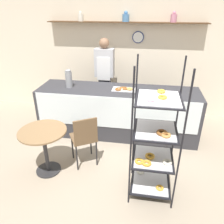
{
  "coord_description": "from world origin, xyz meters",
  "views": [
    {
      "loc": [
        0.52,
        -2.8,
        2.39
      ],
      "look_at": [
        0.0,
        0.37,
        0.8
      ],
      "focal_mm": 35.0,
      "sensor_mm": 36.0,
      "label": 1
    }
  ],
  "objects_px": {
    "cafe_chair": "(85,136)",
    "donut_tray_counter": "(123,89)",
    "coffee_carafe": "(69,79)",
    "pastry_rack": "(154,144)",
    "cafe_table": "(44,141)",
    "person_worker": "(105,76)"
  },
  "relations": [
    {
      "from": "cafe_table",
      "to": "cafe_chair",
      "type": "height_order",
      "value": "cafe_chair"
    },
    {
      "from": "cafe_table",
      "to": "donut_tray_counter",
      "type": "distance_m",
      "value": 1.71
    },
    {
      "from": "cafe_chair",
      "to": "coffee_carafe",
      "type": "relative_size",
      "value": 2.53
    },
    {
      "from": "pastry_rack",
      "to": "cafe_table",
      "type": "height_order",
      "value": "pastry_rack"
    },
    {
      "from": "coffee_carafe",
      "to": "donut_tray_counter",
      "type": "height_order",
      "value": "coffee_carafe"
    },
    {
      "from": "coffee_carafe",
      "to": "cafe_table",
      "type": "bearing_deg",
      "value": -88.86
    },
    {
      "from": "cafe_chair",
      "to": "donut_tray_counter",
      "type": "xyz_separation_m",
      "value": [
        0.47,
        1.07,
        0.41
      ]
    },
    {
      "from": "cafe_chair",
      "to": "donut_tray_counter",
      "type": "distance_m",
      "value": 1.24
    },
    {
      "from": "pastry_rack",
      "to": "cafe_table",
      "type": "bearing_deg",
      "value": 175.06
    },
    {
      "from": "person_worker",
      "to": "coffee_carafe",
      "type": "distance_m",
      "value": 0.89
    },
    {
      "from": "cafe_chair",
      "to": "person_worker",
      "type": "bearing_deg",
      "value": -120.62
    },
    {
      "from": "cafe_table",
      "to": "pastry_rack",
      "type": "bearing_deg",
      "value": -4.94
    },
    {
      "from": "pastry_rack",
      "to": "coffee_carafe",
      "type": "xyz_separation_m",
      "value": [
        -1.63,
        1.45,
        0.33
      ]
    },
    {
      "from": "coffee_carafe",
      "to": "pastry_rack",
      "type": "bearing_deg",
      "value": -41.61
    },
    {
      "from": "pastry_rack",
      "to": "donut_tray_counter",
      "type": "xyz_separation_m",
      "value": [
        -0.58,
        1.45,
        0.18
      ]
    },
    {
      "from": "pastry_rack",
      "to": "cafe_chair",
      "type": "relative_size",
      "value": 2.08
    },
    {
      "from": "pastry_rack",
      "to": "cafe_chair",
      "type": "bearing_deg",
      "value": 160.16
    },
    {
      "from": "donut_tray_counter",
      "to": "cafe_table",
      "type": "bearing_deg",
      "value": -127.92
    },
    {
      "from": "cafe_chair",
      "to": "coffee_carafe",
      "type": "distance_m",
      "value": 1.34
    },
    {
      "from": "coffee_carafe",
      "to": "donut_tray_counter",
      "type": "distance_m",
      "value": 1.06
    },
    {
      "from": "person_worker",
      "to": "coffee_carafe",
      "type": "relative_size",
      "value": 5.08
    },
    {
      "from": "cafe_chair",
      "to": "coffee_carafe",
      "type": "bearing_deg",
      "value": -92.53
    }
  ]
}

